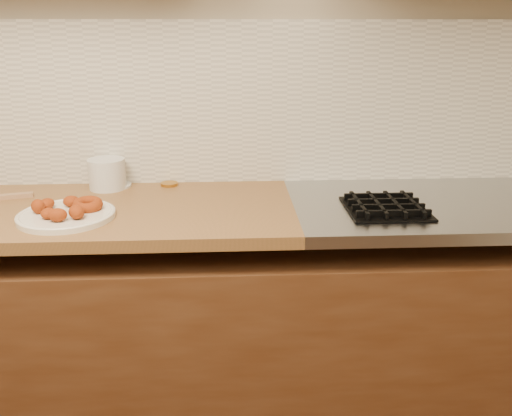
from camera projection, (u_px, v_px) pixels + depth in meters
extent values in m
cube|color=tan|center=(149.00, 63.00, 1.98)|extent=(4.00, 0.02, 2.70)
cube|color=brown|center=(155.00, 338.00, 1.99)|extent=(3.60, 0.60, 0.77)
cube|color=#9EA0A5|center=(477.00, 206.00, 1.89)|extent=(1.30, 0.62, 0.04)
cube|color=silver|center=(151.00, 104.00, 2.01)|extent=(3.60, 0.02, 0.60)
cube|color=black|center=(385.00, 209.00, 1.79)|extent=(0.26, 0.26, 0.01)
cube|color=black|center=(359.00, 205.00, 1.78)|extent=(0.01, 0.24, 0.02)
cube|color=black|center=(394.00, 213.00, 1.70)|extent=(0.24, 0.01, 0.02)
cube|color=black|center=(377.00, 205.00, 1.79)|extent=(0.01, 0.24, 0.02)
cube|color=black|center=(388.00, 207.00, 1.76)|extent=(0.24, 0.01, 0.02)
cube|color=black|center=(395.00, 204.00, 1.79)|extent=(0.01, 0.24, 0.02)
cube|color=black|center=(383.00, 202.00, 1.82)|extent=(0.24, 0.01, 0.02)
cube|color=black|center=(413.00, 204.00, 1.79)|extent=(0.01, 0.24, 0.02)
cube|color=black|center=(378.00, 196.00, 1.87)|extent=(0.24, 0.01, 0.02)
cylinder|color=silver|center=(66.00, 216.00, 1.71)|extent=(0.30, 0.30, 0.02)
torus|color=#963409|center=(88.00, 204.00, 1.74)|extent=(0.13, 0.13, 0.04)
ellipsoid|color=#963409|center=(47.00, 204.00, 1.74)|extent=(0.05, 0.07, 0.03)
ellipsoid|color=#963409|center=(38.00, 206.00, 1.70)|extent=(0.06, 0.06, 0.05)
ellipsoid|color=#963409|center=(49.00, 213.00, 1.66)|extent=(0.05, 0.05, 0.03)
ellipsoid|color=#963409|center=(58.00, 215.00, 1.63)|extent=(0.06, 0.05, 0.04)
ellipsoid|color=#963409|center=(71.00, 201.00, 1.76)|extent=(0.06, 0.05, 0.04)
ellipsoid|color=#963409|center=(77.00, 212.00, 1.65)|extent=(0.07, 0.07, 0.04)
cylinder|color=silver|center=(107.00, 174.00, 2.01)|extent=(0.17, 0.17, 0.11)
cylinder|color=silver|center=(113.00, 185.00, 2.05)|extent=(0.18, 0.18, 0.01)
cylinder|color=#BE8631|center=(169.00, 184.00, 2.06)|extent=(0.09, 0.09, 0.01)
cube|color=#A17754|center=(1.00, 197.00, 1.90)|extent=(0.21, 0.08, 0.02)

